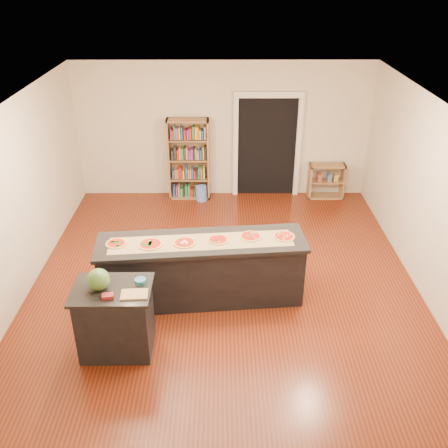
{
  "coord_description": "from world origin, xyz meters",
  "views": [
    {
      "loc": [
        -0.03,
        -6.39,
        4.54
      ],
      "look_at": [
        0.0,
        0.2,
        1.0
      ],
      "focal_mm": 40.0,
      "sensor_mm": 36.0,
      "label": 1
    }
  ],
  "objects_px": {
    "side_counter": "(116,319)",
    "waste_bin": "(201,193)",
    "low_shelf": "(326,181)",
    "bookshelf": "(189,160)",
    "kitchen_island": "(202,270)",
    "watermelon": "(98,280)"
  },
  "relations": [
    {
      "from": "bookshelf",
      "to": "low_shelf",
      "type": "xyz_separation_m",
      "value": [
        2.89,
        -0.01,
        -0.48
      ]
    },
    {
      "from": "low_shelf",
      "to": "bookshelf",
      "type": "bearing_deg",
      "value": 179.86
    },
    {
      "from": "kitchen_island",
      "to": "side_counter",
      "type": "bearing_deg",
      "value": -138.75
    },
    {
      "from": "low_shelf",
      "to": "side_counter",
      "type": "bearing_deg",
      "value": -127.16
    },
    {
      "from": "bookshelf",
      "to": "side_counter",
      "type": "bearing_deg",
      "value": -98.07
    },
    {
      "from": "kitchen_island",
      "to": "low_shelf",
      "type": "xyz_separation_m",
      "value": [
        2.49,
        3.57,
        -0.13
      ]
    },
    {
      "from": "side_counter",
      "to": "waste_bin",
      "type": "height_order",
      "value": "side_counter"
    },
    {
      "from": "waste_bin",
      "to": "side_counter",
      "type": "bearing_deg",
      "value": -101.47
    },
    {
      "from": "bookshelf",
      "to": "kitchen_island",
      "type": "bearing_deg",
      "value": -83.77
    },
    {
      "from": "waste_bin",
      "to": "low_shelf",
      "type": "bearing_deg",
      "value": 3.56
    },
    {
      "from": "low_shelf",
      "to": "watermelon",
      "type": "distance_m",
      "value": 6.02
    },
    {
      "from": "watermelon",
      "to": "waste_bin",
      "type": "bearing_deg",
      "value": 76.83
    },
    {
      "from": "side_counter",
      "to": "waste_bin",
      "type": "xyz_separation_m",
      "value": [
        0.92,
        4.52,
        -0.32
      ]
    },
    {
      "from": "watermelon",
      "to": "bookshelf",
      "type": "bearing_deg",
      "value": 80.25
    },
    {
      "from": "kitchen_island",
      "to": "watermelon",
      "type": "height_order",
      "value": "watermelon"
    },
    {
      "from": "low_shelf",
      "to": "waste_bin",
      "type": "bearing_deg",
      "value": -176.44
    },
    {
      "from": "bookshelf",
      "to": "watermelon",
      "type": "distance_m",
      "value": 4.77
    },
    {
      "from": "watermelon",
      "to": "side_counter",
      "type": "bearing_deg",
      "value": 3.25
    },
    {
      "from": "kitchen_island",
      "to": "side_counter",
      "type": "distance_m",
      "value": 1.53
    },
    {
      "from": "side_counter",
      "to": "bookshelf",
      "type": "bearing_deg",
      "value": 81.53
    },
    {
      "from": "low_shelf",
      "to": "waste_bin",
      "type": "xyz_separation_m",
      "value": [
        -2.63,
        -0.16,
        -0.21
      ]
    },
    {
      "from": "kitchen_island",
      "to": "low_shelf",
      "type": "distance_m",
      "value": 4.36
    }
  ]
}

